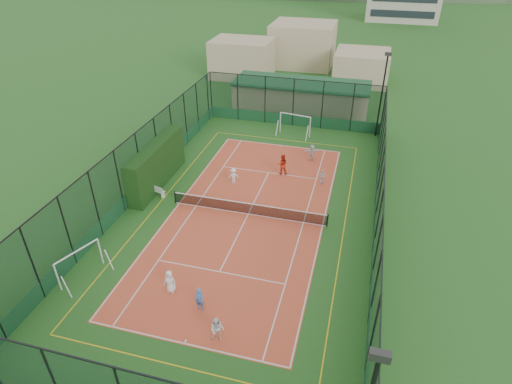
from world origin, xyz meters
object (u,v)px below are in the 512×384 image
(futsal_goal_near, at_px, (80,264))
(futsal_goal_far, at_px, (295,125))
(white_bench, at_px, (155,189))
(child_near_mid, at_px, (200,299))
(child_far_right, at_px, (322,177))
(child_near_left, at_px, (170,281))
(child_near_right, at_px, (217,329))
(floodlight_ne, at_px, (381,96))
(coach, at_px, (282,164))
(child_far_back, at_px, (312,152))
(child_far_left, at_px, (233,176))
(clubhouse, at_px, (301,95))

(futsal_goal_near, bearing_deg, futsal_goal_far, 1.95)
(white_bench, height_order, child_near_mid, child_near_mid)
(child_far_right, bearing_deg, child_near_left, 57.93)
(child_far_right, bearing_deg, child_near_right, 73.02)
(floodlight_ne, relative_size, child_near_mid, 5.70)
(child_near_mid, height_order, child_near_right, child_near_right)
(child_near_mid, distance_m, coach, 16.03)
(child_near_mid, distance_m, child_far_back, 19.45)
(child_near_left, distance_m, child_far_left, 12.64)
(child_far_back, bearing_deg, coach, 41.08)
(coach, bearing_deg, white_bench, 23.56)
(coach, bearing_deg, clubhouse, -95.24)
(white_bench, relative_size, coach, 0.97)
(child_near_left, xyz_separation_m, child_far_right, (6.85, 14.45, -0.12))
(child_near_left, bearing_deg, child_far_left, 88.49)
(clubhouse, xyz_separation_m, child_near_mid, (-0.05, -31.48, -0.84))
(child_far_left, bearing_deg, child_near_mid, 77.23)
(child_near_left, distance_m, child_far_back, 19.14)
(futsal_goal_far, height_order, child_far_left, futsal_goal_far)
(futsal_goal_far, bearing_deg, child_far_right, -56.15)
(futsal_goal_near, height_order, child_far_back, futsal_goal_near)
(child_near_left, height_order, child_far_left, child_near_left)
(child_far_left, bearing_deg, coach, -167.10)
(futsal_goal_near, xyz_separation_m, child_far_back, (11.08, 18.60, -0.20))
(child_far_right, height_order, coach, coach)
(futsal_goal_near, relative_size, futsal_goal_far, 0.92)
(futsal_goal_near, bearing_deg, floodlight_ne, -11.03)
(clubhouse, distance_m, futsal_goal_far, 7.31)
(child_near_left, height_order, child_far_back, child_far_back)
(clubhouse, bearing_deg, futsal_goal_far, -84.72)
(white_bench, xyz_separation_m, child_far_left, (5.41, 3.29, 0.20))
(futsal_goal_far, height_order, child_near_left, futsal_goal_far)
(child_near_right, bearing_deg, child_far_back, 77.92)
(futsal_goal_near, relative_size, child_near_right, 1.99)
(futsal_goal_near, distance_m, child_far_left, 14.00)
(futsal_goal_far, bearing_deg, child_near_mid, -81.83)
(child_near_left, bearing_deg, child_far_back, 71.29)
(white_bench, bearing_deg, coach, 48.24)
(child_far_left, xyz_separation_m, child_far_back, (5.57, 5.73, 0.08))
(child_far_right, xyz_separation_m, coach, (-3.50, 0.72, 0.28))
(futsal_goal_near, height_order, child_near_mid, futsal_goal_near)
(child_near_right, distance_m, child_far_right, 17.25)
(child_near_mid, bearing_deg, child_near_left, 159.56)
(clubhouse, height_order, child_near_mid, clubhouse)
(clubhouse, bearing_deg, futsal_goal_near, -104.34)
(white_bench, height_order, futsal_goal_far, futsal_goal_far)
(futsal_goal_near, bearing_deg, child_near_right, -81.75)
(futsal_goal_near, bearing_deg, clubhouse, 7.53)
(floodlight_ne, height_order, child_far_back, floodlight_ne)
(child_near_mid, bearing_deg, clubhouse, 90.12)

